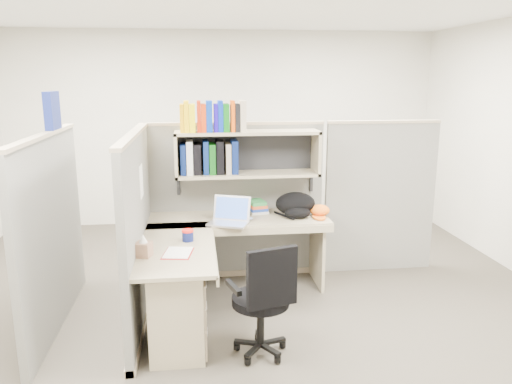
{
  "coord_description": "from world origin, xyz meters",
  "views": [
    {
      "loc": [
        -0.39,
        -4.1,
        2.07
      ],
      "look_at": [
        0.13,
        0.25,
        1.06
      ],
      "focal_mm": 35.0,
      "sensor_mm": 36.0,
      "label": 1
    }
  ],
  "objects": [
    {
      "name": "ground",
      "position": [
        0.0,
        0.0,
        0.0
      ],
      "size": [
        6.0,
        6.0,
        0.0
      ],
      "primitive_type": "plane",
      "color": "#322D27",
      "rests_on": "ground"
    },
    {
      "name": "cubicle",
      "position": [
        -0.37,
        0.45,
        0.91
      ],
      "size": [
        3.79,
        1.84,
        1.95
      ],
      "color": "#63635E",
      "rests_on": "ground"
    },
    {
      "name": "orange_cap",
      "position": [
        0.8,
        0.55,
        0.78
      ],
      "size": [
        0.26,
        0.28,
        0.11
      ],
      "primitive_type": null,
      "rotation": [
        0.0,
        0.0,
        -0.3
      ],
      "color": "orange",
      "rests_on": "desk"
    },
    {
      "name": "backpack",
      "position": [
        0.56,
        0.55,
        0.85
      ],
      "size": [
        0.44,
        0.37,
        0.23
      ],
      "primitive_type": null,
      "rotation": [
        0.0,
        0.0,
        0.17
      ],
      "color": "black",
      "rests_on": "desk"
    },
    {
      "name": "tissue_box",
      "position": [
        -0.81,
        -0.42,
        0.82
      ],
      "size": [
        0.14,
        0.14,
        0.18
      ],
      "primitive_type": null,
      "rotation": [
        0.0,
        0.0,
        -0.29
      ],
      "color": "#986F56",
      "rests_on": "desk"
    },
    {
      "name": "snack_canister",
      "position": [
        -0.48,
        -0.09,
        0.78
      ],
      "size": [
        0.1,
        0.1,
        0.1
      ],
      "color": "#0D154E",
      "rests_on": "desk"
    },
    {
      "name": "book_stack",
      "position": [
        0.2,
        0.76,
        0.79
      ],
      "size": [
        0.22,
        0.27,
        0.12
      ],
      "primitive_type": null,
      "rotation": [
        0.0,
        0.0,
        0.2
      ],
      "color": "slate",
      "rests_on": "desk"
    },
    {
      "name": "laptop",
      "position": [
        -0.12,
        0.35,
        0.86
      ],
      "size": [
        0.46,
        0.46,
        0.26
      ],
      "primitive_type": null,
      "rotation": [
        0.0,
        0.0,
        -0.37
      ],
      "color": "silver",
      "rests_on": "desk"
    },
    {
      "name": "paper_cup",
      "position": [
        -0.06,
        0.78,
        0.78
      ],
      "size": [
        0.08,
        0.08,
        0.1
      ],
      "primitive_type": "cylinder",
      "rotation": [
        0.0,
        0.0,
        -0.14
      ],
      "color": "silver",
      "rests_on": "desk"
    },
    {
      "name": "mouse",
      "position": [
        0.08,
        0.47,
        0.75
      ],
      "size": [
        0.09,
        0.07,
        0.03
      ],
      "primitive_type": "ellipsoid",
      "rotation": [
        0.0,
        0.0,
        0.13
      ],
      "color": "#95A7D3",
      "rests_on": "desk"
    },
    {
      "name": "room_shell",
      "position": [
        0.0,
        0.0,
        1.62
      ],
      "size": [
        6.0,
        6.0,
        6.0
      ],
      "color": "beige",
      "rests_on": "ground"
    },
    {
      "name": "loose_paper",
      "position": [
        -0.56,
        -0.37,
        0.73
      ],
      "size": [
        0.24,
        0.29,
        0.0
      ],
      "primitive_type": null,
      "rotation": [
        0.0,
        0.0,
        -0.16
      ],
      "color": "silver",
      "rests_on": "desk"
    },
    {
      "name": "task_chair",
      "position": [
        0.06,
        -0.72,
        0.32
      ],
      "size": [
        0.52,
        0.48,
        0.91
      ],
      "color": "black",
      "rests_on": "ground"
    },
    {
      "name": "desk",
      "position": [
        -0.41,
        -0.29,
        0.44
      ],
      "size": [
        1.74,
        1.75,
        0.73
      ],
      "color": "#99906D",
      "rests_on": "ground"
    }
  ]
}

